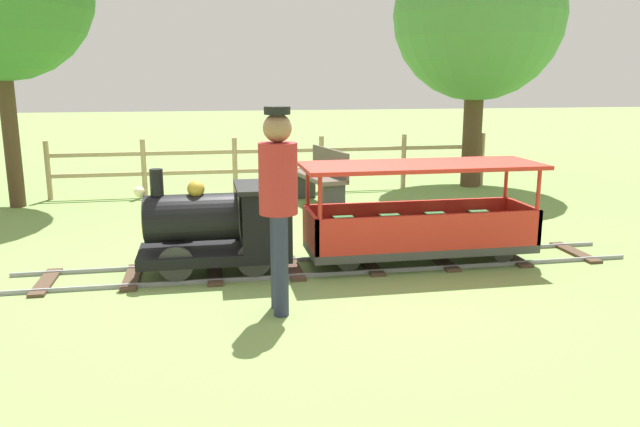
# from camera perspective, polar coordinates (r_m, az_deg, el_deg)

# --- Properties ---
(ground_plane) EXTENTS (60.00, 60.00, 0.00)m
(ground_plane) POSITION_cam_1_polar(r_m,az_deg,el_deg) (6.09, -1.00, -5.10)
(ground_plane) COLOR #75934C
(track) EXTENTS (0.76, 6.05, 0.04)m
(track) POSITION_cam_1_polar(r_m,az_deg,el_deg) (6.13, 1.04, -4.84)
(track) COLOR gray
(track) RESTS_ON ground_plane
(locomotive) EXTENTS (0.72, 1.45, 0.98)m
(locomotive) POSITION_cam_1_polar(r_m,az_deg,el_deg) (5.89, -8.78, -1.00)
(locomotive) COLOR black
(locomotive) RESTS_ON ground_plane
(passenger_car) EXTENTS (0.82, 2.35, 0.97)m
(passenger_car) POSITION_cam_1_polar(r_m,az_deg,el_deg) (6.26, 9.14, -0.78)
(passenger_car) COLOR #3F3F3F
(passenger_car) RESTS_ON ground_plane
(conductor_person) EXTENTS (0.30, 0.30, 1.62)m
(conductor_person) POSITION_cam_1_polar(r_m,az_deg,el_deg) (4.78, -3.85, 1.81)
(conductor_person) COLOR #282D47
(conductor_person) RESTS_ON ground_plane
(park_bench) EXTENTS (1.35, 0.64, 0.82)m
(park_bench) POSITION_cam_1_polar(r_m,az_deg,el_deg) (9.05, 0.16, 3.39)
(park_bench) COLOR brown
(park_bench) RESTS_ON ground_plane
(oak_tree_far) EXTENTS (2.77, 2.77, 4.22)m
(oak_tree_far) POSITION_cam_1_polar(r_m,az_deg,el_deg) (10.93, 14.35, 17.18)
(oak_tree_far) COLOR #4C3823
(oak_tree_far) RESTS_ON ground_plane
(fence_section) EXTENTS (0.08, 7.13, 0.90)m
(fence_section) POSITION_cam_1_polar(r_m,az_deg,el_deg) (10.10, -3.82, 4.69)
(fence_section) COLOR tan
(fence_section) RESTS_ON ground_plane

